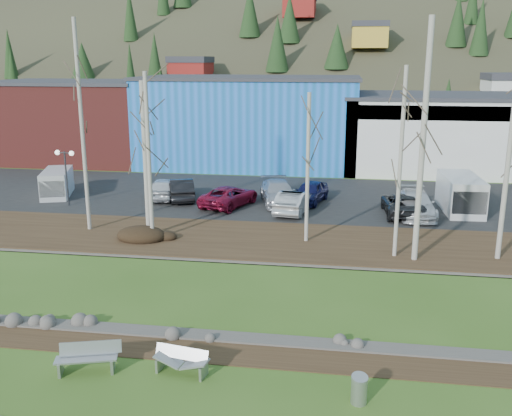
% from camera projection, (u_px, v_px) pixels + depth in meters
% --- Properties ---
extents(ground, '(200.00, 200.00, 0.00)m').
position_uv_depth(ground, '(240.00, 388.00, 17.57)').
color(ground, '#385A1B').
rests_on(ground, ground).
extents(dirt_strip, '(80.00, 1.80, 0.03)m').
position_uv_depth(dirt_strip, '(251.00, 354.00, 19.57)').
color(dirt_strip, '#382616').
rests_on(dirt_strip, ground).
extents(near_bank_rocks, '(80.00, 0.80, 0.50)m').
position_uv_depth(near_bank_rocks, '(256.00, 340.00, 20.53)').
color(near_bank_rocks, '#47423D').
rests_on(near_bank_rocks, ground).
extents(river, '(80.00, 8.00, 0.90)m').
position_uv_depth(river, '(270.00, 295.00, 24.45)').
color(river, '#111832').
rests_on(river, ground).
extents(far_bank_rocks, '(80.00, 0.80, 0.46)m').
position_uv_depth(far_bank_rocks, '(281.00, 263.00, 28.37)').
color(far_bank_rocks, '#47423D').
rests_on(far_bank_rocks, ground).
extents(far_bank, '(80.00, 7.00, 0.15)m').
position_uv_depth(far_bank, '(287.00, 242.00, 31.42)').
color(far_bank, '#382616').
rests_on(far_bank, ground).
extents(parking_lot, '(80.00, 14.00, 0.14)m').
position_uv_depth(parking_lot, '(302.00, 198.00, 41.46)').
color(parking_lot, black).
rests_on(parking_lot, ground).
extents(building_brick, '(16.32, 12.24, 7.80)m').
position_uv_depth(building_brick, '(75.00, 120.00, 57.42)').
color(building_brick, maroon).
rests_on(building_brick, ground).
extents(building_blue, '(20.40, 12.24, 8.30)m').
position_uv_depth(building_blue, '(251.00, 120.00, 54.70)').
color(building_blue, '#145EAA').
rests_on(building_blue, ground).
extents(building_white, '(18.36, 12.24, 6.80)m').
position_uv_depth(building_white, '(445.00, 132.00, 52.22)').
color(building_white, silver).
rests_on(building_white, ground).
extents(hillside, '(160.00, 72.00, 35.00)m').
position_uv_depth(hillside, '(331.00, 11.00, 93.49)').
color(hillside, '#383223').
rests_on(hillside, ground).
extents(bench_intact, '(2.05, 1.11, 0.98)m').
position_uv_depth(bench_intact, '(88.00, 358.00, 18.38)').
color(bench_intact, '#A9ABAE').
rests_on(bench_intact, ground).
extents(bench_damaged, '(1.90, 0.90, 0.81)m').
position_uv_depth(bench_damaged, '(182.00, 361.00, 18.34)').
color(bench_damaged, '#A9ABAE').
rests_on(bench_damaged, ground).
extents(litter_bin, '(0.58, 0.58, 0.82)m').
position_uv_depth(litter_bin, '(359.00, 391.00, 16.69)').
color(litter_bin, '#A9ABAE').
rests_on(litter_bin, ground).
extents(seagull, '(0.38, 0.19, 0.28)m').
position_uv_depth(seagull, '(165.00, 352.00, 19.39)').
color(seagull, gold).
rests_on(seagull, ground).
extents(dirt_mound, '(2.76, 1.95, 0.54)m').
position_uv_depth(dirt_mound, '(141.00, 234.00, 31.57)').
color(dirt_mound, black).
rests_on(dirt_mound, far_bank).
extents(birch_0, '(0.22, 0.22, 11.89)m').
position_uv_depth(birch_0, '(82.00, 128.00, 32.06)').
color(birch_0, beige).
rests_on(birch_0, far_bank).
extents(birch_1, '(0.31, 0.31, 8.59)m').
position_uv_depth(birch_1, '(146.00, 160.00, 31.35)').
color(birch_1, beige).
rests_on(birch_1, far_bank).
extents(birch_2, '(0.23, 0.23, 9.09)m').
position_uv_depth(birch_2, '(149.00, 158.00, 30.43)').
color(birch_2, beige).
rests_on(birch_2, far_bank).
extents(birch_3, '(0.20, 0.20, 8.03)m').
position_uv_depth(birch_3, '(308.00, 169.00, 30.37)').
color(birch_3, beige).
rests_on(birch_3, far_bank).
extents(birch_4, '(0.20, 0.20, 9.42)m').
position_uv_depth(birch_4, '(400.00, 164.00, 27.80)').
color(birch_4, beige).
rests_on(birch_4, far_bank).
extents(birch_5, '(0.28, 0.28, 11.61)m').
position_uv_depth(birch_5, '(423.00, 144.00, 27.00)').
color(birch_5, beige).
rests_on(birch_5, far_bank).
extents(birch_6, '(0.25, 0.25, 10.74)m').
position_uv_depth(birch_6, '(509.00, 152.00, 27.25)').
color(birch_6, beige).
rests_on(birch_6, far_bank).
extents(street_lamp, '(1.44, 0.53, 3.79)m').
position_uv_depth(street_lamp, '(65.00, 162.00, 38.28)').
color(street_lamp, '#262628').
rests_on(street_lamp, parking_lot).
extents(car_0, '(2.37, 4.67, 1.52)m').
position_uv_depth(car_0, '(164.00, 188.00, 40.79)').
color(car_0, silver).
rests_on(car_0, parking_lot).
extents(car_1, '(3.07, 4.88, 1.52)m').
position_uv_depth(car_1, '(181.00, 189.00, 40.51)').
color(car_1, black).
rests_on(car_1, parking_lot).
extents(car_2, '(3.86, 5.50, 1.39)m').
position_uv_depth(car_2, '(229.00, 196.00, 38.68)').
color(car_2, maroon).
rests_on(car_2, parking_lot).
extents(car_3, '(3.46, 5.70, 1.54)m').
position_uv_depth(car_3, '(278.00, 193.00, 39.35)').
color(car_3, '#A6A8AF').
rests_on(car_3, parking_lot).
extents(car_4, '(2.74, 4.62, 1.47)m').
position_uv_depth(car_4, '(310.00, 192.00, 39.65)').
color(car_4, '#121543').
rests_on(car_4, parking_lot).
extents(car_5, '(2.13, 4.56, 1.45)m').
position_uv_depth(car_5, '(292.00, 202.00, 37.00)').
color(car_5, silver).
rests_on(car_5, parking_lot).
extents(car_6, '(2.61, 5.18, 1.41)m').
position_uv_depth(car_6, '(403.00, 204.00, 36.45)').
color(car_6, '#242527').
rests_on(car_6, parking_lot).
extents(car_7, '(2.42, 5.45, 1.55)m').
position_uv_depth(car_7, '(415.00, 204.00, 36.26)').
color(car_7, silver).
rests_on(car_7, parking_lot).
extents(car_8, '(2.13, 4.56, 1.45)m').
position_uv_depth(car_8, '(295.00, 202.00, 36.97)').
color(car_8, silver).
rests_on(car_8, parking_lot).
extents(van_white, '(2.37, 5.34, 2.30)m').
position_uv_depth(van_white, '(461.00, 194.00, 37.20)').
color(van_white, white).
rests_on(van_white, parking_lot).
extents(van_grey, '(3.06, 4.65, 1.88)m').
position_uv_depth(van_grey, '(57.00, 183.00, 41.47)').
color(van_grey, silver).
rests_on(van_grey, parking_lot).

